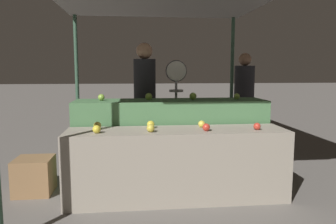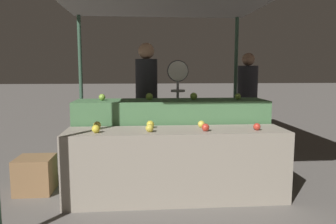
# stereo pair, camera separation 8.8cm
# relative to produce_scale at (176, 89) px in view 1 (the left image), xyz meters

# --- Properties ---
(ground_plane) EXTENTS (60.00, 60.00, 0.00)m
(ground_plane) POSITION_rel_produce_scale_xyz_m (-0.15, -1.23, -1.11)
(ground_plane) COLOR #66605B
(display_counter_front) EXTENTS (2.33, 0.55, 0.76)m
(display_counter_front) POSITION_rel_produce_scale_xyz_m (-0.15, -1.23, -0.73)
(display_counter_front) COLOR gray
(display_counter_front) RESTS_ON ground_plane
(display_counter_back) EXTENTS (2.33, 0.55, 1.02)m
(display_counter_back) POSITION_rel_produce_scale_xyz_m (-0.15, -0.63, -0.60)
(display_counter_back) COLOR #4C7A4C
(display_counter_back) RESTS_ON ground_plane
(apple_front_0) EXTENTS (0.08, 0.08, 0.08)m
(apple_front_0) POSITION_rel_produce_scale_xyz_m (-0.97, -1.35, -0.31)
(apple_front_0) COLOR gold
(apple_front_0) RESTS_ON display_counter_front
(apple_front_1) EXTENTS (0.08, 0.08, 0.08)m
(apple_front_1) POSITION_rel_produce_scale_xyz_m (-0.44, -1.35, -0.31)
(apple_front_1) COLOR gold
(apple_front_1) RESTS_ON display_counter_front
(apple_front_2) EXTENTS (0.08, 0.08, 0.08)m
(apple_front_2) POSITION_rel_produce_scale_xyz_m (0.13, -1.34, -0.31)
(apple_front_2) COLOR red
(apple_front_2) RESTS_ON display_counter_front
(apple_front_3) EXTENTS (0.08, 0.08, 0.08)m
(apple_front_3) POSITION_rel_produce_scale_xyz_m (0.68, -1.34, -0.32)
(apple_front_3) COLOR red
(apple_front_3) RESTS_ON display_counter_front
(apple_front_4) EXTENTS (0.08, 0.08, 0.08)m
(apple_front_4) POSITION_rel_produce_scale_xyz_m (-0.99, -1.11, -0.31)
(apple_front_4) COLOR gold
(apple_front_4) RESTS_ON display_counter_front
(apple_front_5) EXTENTS (0.08, 0.08, 0.08)m
(apple_front_5) POSITION_rel_produce_scale_xyz_m (-0.42, -1.12, -0.31)
(apple_front_5) COLOR gold
(apple_front_5) RESTS_ON display_counter_front
(apple_front_6) EXTENTS (0.08, 0.08, 0.08)m
(apple_front_6) POSITION_rel_produce_scale_xyz_m (0.13, -1.13, -0.32)
(apple_front_6) COLOR yellow
(apple_front_6) RESTS_ON display_counter_front
(apple_back_0) EXTENTS (0.08, 0.08, 0.08)m
(apple_back_0) POSITION_rel_produce_scale_xyz_m (-0.99, -0.62, -0.05)
(apple_back_0) COLOR #84AD3D
(apple_back_0) RESTS_ON display_counter_back
(apple_back_1) EXTENTS (0.09, 0.09, 0.09)m
(apple_back_1) POSITION_rel_produce_scale_xyz_m (-0.42, -0.62, -0.05)
(apple_back_1) COLOR #84AD3D
(apple_back_1) RESTS_ON display_counter_back
(apple_back_2) EXTENTS (0.09, 0.09, 0.09)m
(apple_back_2) POSITION_rel_produce_scale_xyz_m (0.13, -0.63, -0.05)
(apple_back_2) COLOR #84AD3D
(apple_back_2) RESTS_ON display_counter_back
(apple_back_3) EXTENTS (0.07, 0.07, 0.07)m
(apple_back_3) POSITION_rel_produce_scale_xyz_m (0.68, -0.63, -0.06)
(apple_back_3) COLOR #8EB247
(apple_back_3) RESTS_ON display_counter_back
(produce_scale) EXTENTS (0.30, 0.20, 1.52)m
(produce_scale) POSITION_rel_produce_scale_xyz_m (0.00, 0.00, 0.00)
(produce_scale) COLOR #99999E
(produce_scale) RESTS_ON ground_plane
(person_vendor_at_scale) EXTENTS (0.42, 0.42, 1.77)m
(person_vendor_at_scale) POSITION_rel_produce_scale_xyz_m (-0.44, 0.17, -0.07)
(person_vendor_at_scale) COLOR #2D2D38
(person_vendor_at_scale) RESTS_ON ground_plane
(person_customer_left) EXTENTS (0.37, 0.37, 1.67)m
(person_customer_left) POSITION_rel_produce_scale_xyz_m (1.34, 1.00, -0.14)
(person_customer_left) COLOR #2D2D38
(person_customer_left) RESTS_ON ground_plane
(wooden_crate_side) EXTENTS (0.40, 0.40, 0.40)m
(wooden_crate_side) POSITION_rel_produce_scale_xyz_m (-1.73, -0.90, -0.91)
(wooden_crate_side) COLOR olive
(wooden_crate_side) RESTS_ON ground_plane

